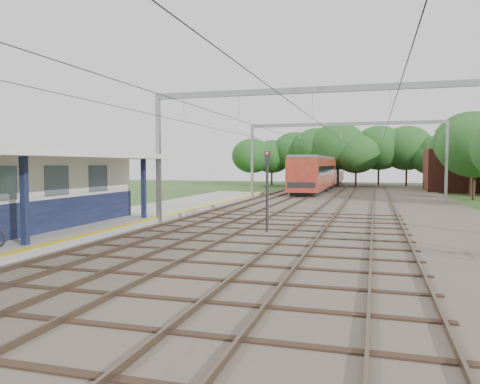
% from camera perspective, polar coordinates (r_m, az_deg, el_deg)
% --- Properties ---
extents(ground, '(160.00, 160.00, 0.00)m').
position_cam_1_polar(ground, '(10.53, -21.47, -14.88)').
color(ground, '#2D4C1E').
rests_on(ground, ground).
extents(ballast_bed, '(18.00, 90.00, 0.10)m').
position_cam_1_polar(ballast_bed, '(38.10, 12.78, -1.51)').
color(ballast_bed, '#473D33').
rests_on(ballast_bed, ground).
extents(platform, '(5.00, 52.00, 0.35)m').
position_cam_1_polar(platform, '(25.99, -15.79, -3.54)').
color(platform, gray).
rests_on(platform, ground).
extents(yellow_stripe, '(0.45, 52.00, 0.01)m').
position_cam_1_polar(yellow_stripe, '(24.86, -11.38, -3.38)').
color(yellow_stripe, yellow).
rests_on(yellow_stripe, platform).
extents(rail_tracks, '(11.80, 88.00, 0.15)m').
position_cam_1_polar(rail_tracks, '(38.31, 9.04, -1.26)').
color(rail_tracks, brown).
rests_on(rail_tracks, ballast_bed).
extents(catenary_system, '(17.22, 88.00, 7.00)m').
position_cam_1_polar(catenary_system, '(33.37, 11.37, 7.21)').
color(catenary_system, gray).
rests_on(catenary_system, ground).
extents(tree_band, '(31.72, 30.88, 8.82)m').
position_cam_1_polar(tree_band, '(65.09, 14.08, 4.77)').
color(tree_band, '#382619').
rests_on(tree_band, ground).
extents(house_far, '(8.00, 6.12, 8.66)m').
position_cam_1_polar(house_far, '(60.71, 25.44, 3.05)').
color(house_far, brown).
rests_on(house_far, ground).
extents(train, '(3.11, 38.69, 4.07)m').
position_cam_1_polar(train, '(63.70, 10.08, 2.46)').
color(train, black).
rests_on(train, ballast_bed).
extents(signal_post, '(0.30, 0.27, 3.87)m').
position_cam_1_polar(signal_post, '(21.81, 3.33, 0.96)').
color(signal_post, black).
rests_on(signal_post, ground).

